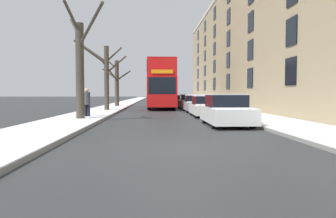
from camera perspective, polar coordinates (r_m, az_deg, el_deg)
The scene contains 14 objects.
ground_plane at distance 9.14m, azimuth 2.96°, elevation -6.74°, with size 320.00×320.00×0.00m, color #303335.
sidewalk_left at distance 62.15m, azimuth -6.43°, elevation 1.37°, with size 3.07×130.00×0.16m.
sidewalk_right at distance 62.29m, azimuth 3.11°, elevation 1.39°, with size 3.07×130.00×0.16m.
terrace_facade_right at distance 39.14m, azimuth 15.77°, elevation 10.39°, with size 9.10×52.09×13.61m.
bare_tree_left_0 at distance 18.34m, azimuth -15.06°, elevation 7.24°, with size 2.47×3.44×6.25m.
bare_tree_left_1 at distance 27.56m, azimuth -10.81°, elevation 5.92°, with size 4.02×2.94×5.84m.
bare_tree_left_2 at distance 36.31m, azimuth -8.99°, elevation 4.68°, with size 3.14×2.68×5.34m.
double_decker_bus at distance 33.02m, azimuth -1.26°, elevation 4.61°, with size 2.63×10.97×4.61m.
parked_car_0 at distance 15.57m, azimuth 10.14°, elevation -0.35°, with size 1.89×4.31×1.48m.
parked_car_1 at distance 21.53m, azimuth 6.63°, elevation 0.44°, with size 1.80×4.35×1.43m.
parked_car_2 at distance 27.07m, azimuth 4.76°, elevation 0.91°, with size 1.76×4.32×1.43m.
parked_car_3 at distance 32.28m, azimuth 3.59°, elevation 1.21°, with size 1.79×4.00×1.43m.
parked_car_4 at distance 38.15m, azimuth 2.66°, elevation 1.39°, with size 1.83×4.51×1.34m.
pedestrian_left_sidewalk at distance 19.89m, azimuth -13.95°, elevation 1.18°, with size 0.40×0.40×1.82m.
Camera 1 is at (-0.85, -8.98, 1.50)m, focal length 35.00 mm.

